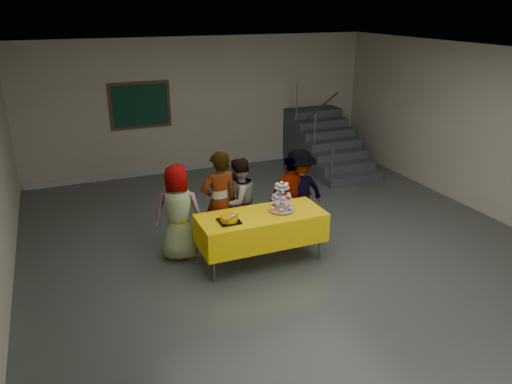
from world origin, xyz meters
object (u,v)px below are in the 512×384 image
schoolchild_d (291,198)px  schoolchild_e (299,192)px  cupcake_stand (282,199)px  schoolchild_c (238,202)px  staircase (323,145)px  noticeboard (140,105)px  bear_cake (229,218)px  schoolchild_a (178,212)px  bake_table (261,228)px  schoolchild_b (219,203)px

schoolchild_d → schoolchild_e: bearing=-164.7°
cupcake_stand → schoolchild_c: schoolchild_c is taller
staircase → noticeboard: bearing=168.4°
bear_cake → staircase: 5.43m
schoolchild_a → cupcake_stand: bearing=177.6°
bake_table → schoolchild_b: (-0.45, 0.57, 0.26)m
schoolchild_b → schoolchild_d: (1.24, 0.05, -0.13)m
schoolchild_a → schoolchild_d: (1.88, 0.03, -0.06)m
schoolchild_c → schoolchild_d: size_ratio=1.05×
bake_table → schoolchild_e: (0.97, 0.69, 0.18)m
bake_table → schoolchild_b: schoolchild_b is taller
cupcake_stand → schoolchild_e: schoolchild_e is taller
schoolchild_b → noticeboard: size_ratio=1.25×
schoolchild_b → schoolchild_a: bearing=-7.3°
cupcake_stand → schoolchild_b: bearing=144.2°
bear_cake → schoolchild_d: (1.31, 0.70, -0.15)m
cupcake_stand → schoolchild_b: size_ratio=0.27×
cupcake_stand → schoolchild_a: size_ratio=0.30×
bear_cake → staircase: staircase is taller
cupcake_stand → schoolchild_e: (0.64, 0.68, -0.22)m
schoolchild_e → staircase: 3.88m
cupcake_stand → schoolchild_d: (0.46, 0.62, -0.28)m
schoolchild_b → schoolchild_c: bearing=-162.7°
schoolchild_e → staircase: bearing=-133.0°
bake_table → cupcake_stand: bearing=0.8°
schoolchild_a → bear_cake: bearing=150.6°
noticeboard → staircase: bearing=-11.6°
schoolchild_c → schoolchild_d: schoolchild_c is taller
bake_table → schoolchild_d: schoolchild_d is taller
bake_table → bear_cake: size_ratio=5.25×
schoolchild_c → schoolchild_e: 1.06m
bear_cake → schoolchild_a: bearing=130.6°
cupcake_stand → staircase: (2.90, 3.82, -0.47)m
noticeboard → schoolchild_d: bearing=-67.9°
schoolchild_e → staircase: staircase is taller
schoolchild_c → staircase: (3.32, 3.10, -0.23)m
schoolchild_e → noticeboard: noticeboard is taller
schoolchild_b → bake_table: bearing=123.1°
schoolchild_a → schoolchild_c: 1.02m
staircase → noticeboard: (-4.09, 0.84, 1.11)m
schoolchild_a → schoolchild_e: (2.07, 0.09, -0.01)m
cupcake_stand → noticeboard: (-1.19, 4.66, 0.64)m
staircase → noticeboard: noticeboard is taller
cupcake_stand → bear_cake: bearing=-174.8°
cupcake_stand → staircase: size_ratio=0.19×
schoolchild_a → schoolchild_e: bearing=-157.4°
schoolchild_b → schoolchild_d: size_ratio=1.19×
bear_cake → schoolchild_c: schoolchild_c is taller
staircase → schoolchild_c: bearing=-136.9°
bear_cake → staircase: size_ratio=0.15×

